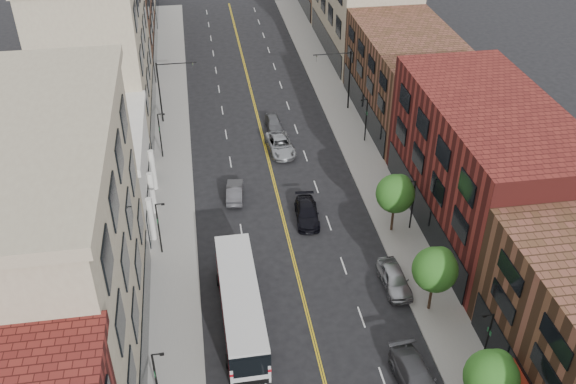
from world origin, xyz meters
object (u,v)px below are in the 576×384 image
city_bus (240,302)px  car_lane_a (307,213)px  car_lane_behind (235,191)px  car_parked_far (394,279)px  car_lane_c (274,123)px  car_lane_b (280,145)px  car_parked_mid (416,379)px

city_bus → car_lane_a: size_ratio=2.52×
car_lane_behind → car_parked_far: bearing=134.8°
city_bus → car_lane_a: bearing=58.1°
car_parked_far → car_lane_c: bearing=100.7°
car_parked_far → car_lane_c: size_ratio=1.20×
car_parked_far → car_lane_a: (-5.28, 9.97, -0.09)m
car_lane_c → car_parked_far: bearing=-79.4°
city_bus → car_lane_b: size_ratio=2.28×
car_lane_behind → car_lane_b: size_ratio=0.78×
car_parked_mid → car_lane_behind: bearing=107.5°
car_parked_mid → car_lane_a: car_parked_mid is taller
car_lane_b → city_bus: bearing=-109.7°
car_parked_far → car_lane_b: (-5.90, 22.47, -0.04)m
car_lane_behind → car_lane_b: bearing=-118.7°
city_bus → car_lane_b: (6.55, 24.28, -1.12)m
car_lane_behind → car_lane_c: 14.43m
car_lane_a → car_lane_b: size_ratio=0.90×
city_bus → car_lane_b: city_bus is taller
car_parked_far → car_lane_a: car_parked_far is taller
city_bus → car_parked_far: 12.63m
city_bus → car_lane_c: (6.55, 29.58, -1.22)m
car_parked_far → car_lane_a: 11.29m
car_lane_c → car_lane_b: bearing=-91.4°
car_parked_far → car_lane_c: 28.39m
city_bus → car_lane_behind: (0.95, 16.28, -1.18)m
car_parked_mid → car_lane_behind: (-10.05, 24.26, -0.11)m
car_lane_a → car_lane_b: (-0.62, 12.50, 0.04)m
car_parked_mid → car_lane_a: (-3.83, 19.76, -0.09)m
car_parked_far → car_lane_a: size_ratio=0.95×
car_parked_far → car_lane_behind: 18.49m
city_bus → car_parked_far: (12.45, 1.80, -1.08)m
city_bus → car_parked_far: size_ratio=2.64×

